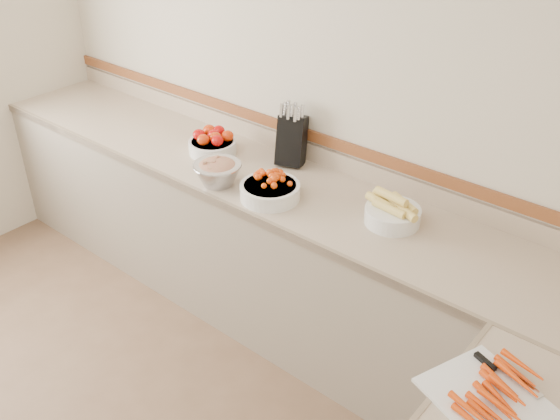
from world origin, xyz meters
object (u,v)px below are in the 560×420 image
Objects in this scene: cherry_tomato_bowl at (270,189)px; cutting_board at (494,397)px; knife_block at (292,139)px; corn_bowl at (393,212)px; tomato_bowl at (213,143)px; rhubarb_bowl at (218,171)px.

cutting_board is at bearing -20.65° from cherry_tomato_bowl.
corn_bowl is (0.74, -0.18, -0.09)m from knife_block.
cherry_tomato_bowl is (0.58, -0.18, -0.00)m from tomato_bowl.
tomato_bowl is 1.16m from corn_bowl.
rhubarb_bowl is 1.75m from cutting_board.
tomato_bowl is at bearing -156.37° from knife_block.
cherry_tomato_bowl is 0.31m from rhubarb_bowl.
corn_bowl is at bearing -13.49° from knife_block.
tomato_bowl is at bearing 160.25° from cutting_board.
cutting_board is (0.80, -0.71, -0.04)m from corn_bowl.
knife_block is at bearing 72.12° from rhubarb_bowl.
tomato_bowl is 0.61m from cherry_tomato_bowl.
knife_block is at bearing 23.63° from tomato_bowl.
tomato_bowl is 0.91× the size of cherry_tomato_bowl.
cutting_board is at bearing -29.93° from knife_block.
knife_block is at bearing 166.51° from corn_bowl.
knife_block is 1.17× the size of cherry_tomato_bowl.
cherry_tomato_bowl is at bearing -66.50° from knife_block.
rhubarb_bowl is (-0.14, -0.43, -0.07)m from knife_block.
cherry_tomato_bowl is 1.04× the size of corn_bowl.
knife_block is 0.46m from rhubarb_bowl.
cutting_board is at bearing -19.75° from tomato_bowl.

